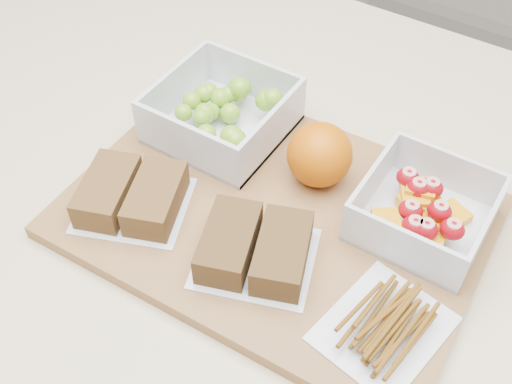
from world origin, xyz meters
TOP-DOWN VIEW (x-y plane):
  - cutting_board at (0.01, 0.01)m, footprint 0.43×0.31m
  - grape_container at (-0.10, 0.09)m, footprint 0.14×0.14m
  - fruit_container at (0.14, 0.08)m, footprint 0.12×0.12m
  - orange at (0.02, 0.08)m, footprint 0.07×0.07m
  - sandwich_bag_left at (-0.12, -0.06)m, footprint 0.14×0.13m
  - sandwich_bag_center at (0.03, -0.05)m, footprint 0.14×0.13m
  - pretzel_bag at (0.16, -0.05)m, footprint 0.11×0.13m

SIDE VIEW (x-z plane):
  - cutting_board at x=0.01m, z-range 0.90..0.92m
  - pretzel_bag at x=0.16m, z-range 0.92..0.94m
  - sandwich_bag_left at x=-0.12m, z-range 0.92..0.95m
  - sandwich_bag_center at x=0.03m, z-range 0.92..0.95m
  - fruit_container at x=0.14m, z-range 0.91..0.96m
  - grape_container at x=-0.10m, z-range 0.91..0.97m
  - orange at x=0.02m, z-range 0.92..0.99m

